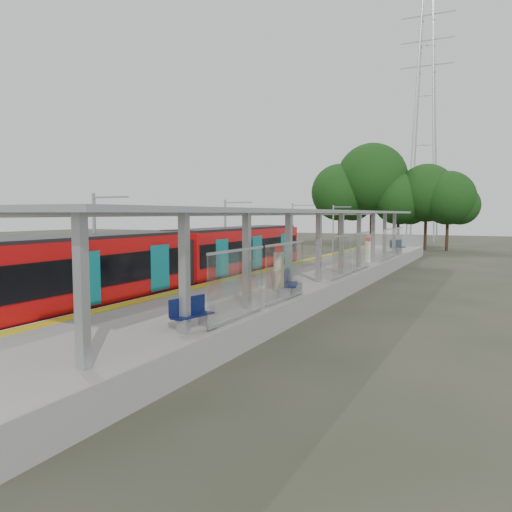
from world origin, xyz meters
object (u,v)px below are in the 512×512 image
(info_pillar_far, at_px, (368,251))
(litter_bin, at_px, (276,280))
(info_pillar_near, at_px, (279,271))
(train, at_px, (171,262))
(bench_mid, at_px, (289,282))
(bench_near, at_px, (190,313))
(bench_far, at_px, (397,246))

(info_pillar_far, relative_size, litter_bin, 2.00)
(info_pillar_near, xyz_separation_m, info_pillar_far, (0.48, 14.89, -0.12))
(train, relative_size, bench_mid, 15.92)
(bench_near, distance_m, litter_bin, 8.35)
(info_pillar_far, bearing_deg, litter_bin, -84.59)
(bench_mid, bearing_deg, info_pillar_near, 108.78)
(bench_mid, distance_m, info_pillar_near, 1.75)
(train, bearing_deg, bench_far, 74.80)
(bench_far, bearing_deg, litter_bin, -68.67)
(train, height_order, bench_mid, train)
(bench_far, relative_size, info_pillar_near, 0.87)
(bench_mid, xyz_separation_m, info_pillar_far, (-0.58, 16.26, 0.16))
(info_pillar_far, bearing_deg, bench_mid, -80.22)
(info_pillar_far, bearing_deg, info_pillar_near, -84.11)
(bench_mid, xyz_separation_m, bench_far, (-0.20, 25.54, 0.02))
(train, distance_m, bench_near, 10.39)
(bench_far, distance_m, litter_bin, 24.22)
(bench_mid, bearing_deg, litter_bin, 112.48)
(bench_near, relative_size, bench_far, 0.85)
(train, height_order, info_pillar_far, train)
(bench_near, xyz_separation_m, info_pillar_near, (-0.74, 8.33, 0.36))
(litter_bin, bearing_deg, info_pillar_near, 10.62)
(bench_far, bearing_deg, bench_mid, -65.89)
(bench_far, height_order, litter_bin, bench_far)
(info_pillar_near, xyz_separation_m, litter_bin, (-0.13, -0.02, -0.44))
(litter_bin, bearing_deg, bench_mid, -48.55)
(train, height_order, info_pillar_near, train)
(bench_mid, relative_size, bench_far, 0.98)
(bench_mid, height_order, info_pillar_near, info_pillar_near)
(info_pillar_near, distance_m, litter_bin, 0.46)
(bench_mid, distance_m, litter_bin, 1.80)
(bench_near, distance_m, info_pillar_far, 23.23)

